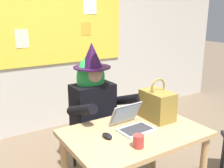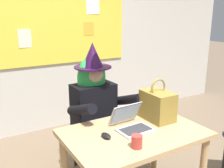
% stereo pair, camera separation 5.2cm
% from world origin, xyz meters
% --- Properties ---
extents(wall_back_bulletin, '(6.65, 2.15, 2.88)m').
position_xyz_m(wall_back_bulletin, '(0.00, 2.05, 1.45)').
color(wall_back_bulletin, beige).
rests_on(wall_back_bulletin, ground).
extents(desk_main, '(1.12, 0.75, 0.72)m').
position_xyz_m(desk_main, '(0.10, 0.08, 0.62)').
color(desk_main, tan).
rests_on(desk_main, ground).
extents(chair_at_desk, '(0.45, 0.45, 0.89)m').
position_xyz_m(chair_at_desk, '(0.07, 0.82, 0.49)').
color(chair_at_desk, '#2D3347').
rests_on(chair_at_desk, ground).
extents(person_costumed, '(0.61, 0.66, 1.37)m').
position_xyz_m(person_costumed, '(0.07, 0.70, 0.77)').
color(person_costumed, black).
rests_on(person_costumed, ground).
extents(laptop, '(0.30, 0.31, 0.20)m').
position_xyz_m(laptop, '(0.11, 0.14, 0.76)').
color(laptop, '#B7B7BC').
rests_on(laptop, desk_main).
extents(computer_mouse, '(0.06, 0.11, 0.03)m').
position_xyz_m(computer_mouse, '(-0.16, 0.10, 0.73)').
color(computer_mouse, black).
rests_on(computer_mouse, desk_main).
extents(handbag, '(0.20, 0.30, 0.38)m').
position_xyz_m(handbag, '(0.42, 0.18, 0.85)').
color(handbag, olive).
rests_on(handbag, desk_main).
extents(coffee_mug, '(0.08, 0.08, 0.09)m').
position_xyz_m(coffee_mug, '(-0.04, -0.14, 0.76)').
color(coffee_mug, '#B23833').
rests_on(coffee_mug, desk_main).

